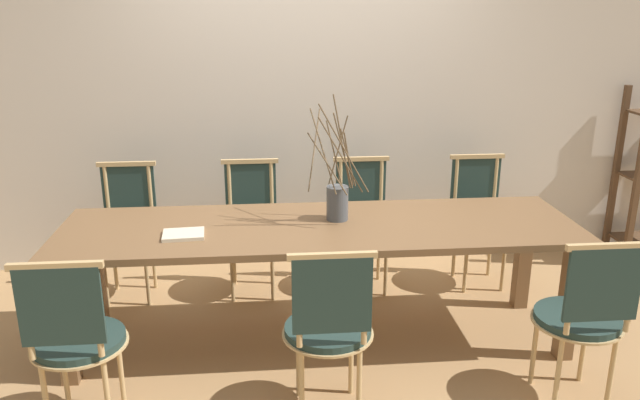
{
  "coord_description": "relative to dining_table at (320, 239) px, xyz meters",
  "views": [
    {
      "loc": [
        -0.3,
        -3.39,
        1.97
      ],
      "look_at": [
        0.0,
        0.0,
        0.9
      ],
      "focal_mm": 35.0,
      "sensor_mm": 36.0,
      "label": 1
    }
  ],
  "objects": [
    {
      "name": "ground_plane",
      "position": [
        0.0,
        0.0,
        -0.66
      ],
      "size": [
        16.0,
        16.0,
        0.0
      ],
      "primitive_type": "plane",
      "color": "#A87F51"
    },
    {
      "name": "wall_rear",
      "position": [
        0.0,
        1.29,
        0.94
      ],
      "size": [
        12.0,
        0.06,
        3.2
      ],
      "color": "beige",
      "rests_on": "ground_plane"
    },
    {
      "name": "dining_table",
      "position": [
        0.0,
        0.0,
        0.0
      ],
      "size": [
        2.99,
        0.86,
        0.75
      ],
      "color": "brown",
      "rests_on": "ground_plane"
    },
    {
      "name": "chair_near_leftend",
      "position": [
        -1.2,
        -0.75,
        -0.15
      ],
      "size": [
        0.45,
        0.45,
        0.93
      ],
      "color": "#233833",
      "rests_on": "ground_plane"
    },
    {
      "name": "chair_near_left",
      "position": [
        -0.02,
        -0.75,
        -0.15
      ],
      "size": [
        0.45,
        0.45,
        0.93
      ],
      "color": "#233833",
      "rests_on": "ground_plane"
    },
    {
      "name": "chair_near_center",
      "position": [
        1.24,
        -0.75,
        -0.15
      ],
      "size": [
        0.45,
        0.45,
        0.93
      ],
      "color": "#233833",
      "rests_on": "ground_plane"
    },
    {
      "name": "chair_far_leftend",
      "position": [
        -1.26,
        0.75,
        -0.15
      ],
      "size": [
        0.45,
        0.45,
        0.93
      ],
      "rotation": [
        0.0,
        0.0,
        3.14
      ],
      "color": "#233833",
      "rests_on": "ground_plane"
    },
    {
      "name": "chair_far_left",
      "position": [
        -0.42,
        0.75,
        -0.15
      ],
      "size": [
        0.45,
        0.45,
        0.93
      ],
      "rotation": [
        0.0,
        0.0,
        3.14
      ],
      "color": "#233833",
      "rests_on": "ground_plane"
    },
    {
      "name": "chair_far_center",
      "position": [
        0.37,
        0.75,
        -0.15
      ],
      "size": [
        0.45,
        0.45,
        0.93
      ],
      "rotation": [
        0.0,
        0.0,
        3.14
      ],
      "color": "#233833",
      "rests_on": "ground_plane"
    },
    {
      "name": "chair_far_right",
      "position": [
        1.22,
        0.75,
        -0.15
      ],
      "size": [
        0.45,
        0.45,
        0.93
      ],
      "rotation": [
        0.0,
        0.0,
        3.14
      ],
      "color": "#233833",
      "rests_on": "ground_plane"
    },
    {
      "name": "vase_centerpiece",
      "position": [
        0.11,
        0.08,
        0.22
      ],
      "size": [
        0.35,
        0.36,
        0.75
      ],
      "color": "#4C5156",
      "rests_on": "dining_table"
    },
    {
      "name": "book_stack",
      "position": [
        -0.77,
        -0.12,
        0.1
      ],
      "size": [
        0.24,
        0.19,
        0.02
      ],
      "color": "beige",
      "rests_on": "dining_table"
    }
  ]
}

